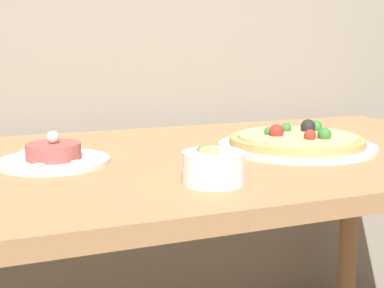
# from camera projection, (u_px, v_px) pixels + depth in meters

# --- Properties ---
(dining_table) EXTENTS (1.46, 0.78, 0.75)m
(dining_table) POSITION_uv_depth(u_px,v_px,m) (202.00, 196.00, 1.19)
(dining_table) COLOR #AD7F51
(dining_table) RESTS_ON ground_plane
(pizza_plate) EXTENTS (0.36, 0.36, 0.06)m
(pizza_plate) POSITION_uv_depth(u_px,v_px,m) (297.00, 141.00, 1.24)
(pizza_plate) COLOR silver
(pizza_plate) RESTS_ON dining_table
(tartare_plate) EXTENTS (0.22, 0.22, 0.07)m
(tartare_plate) POSITION_uv_depth(u_px,v_px,m) (54.00, 156.00, 1.08)
(tartare_plate) COLOR silver
(tartare_plate) RESTS_ON dining_table
(small_bowl) EXTENTS (0.11, 0.11, 0.07)m
(small_bowl) POSITION_uv_depth(u_px,v_px,m) (213.00, 166.00, 0.93)
(small_bowl) COLOR white
(small_bowl) RESTS_ON dining_table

